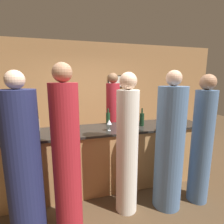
# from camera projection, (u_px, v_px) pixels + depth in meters

# --- Properties ---
(ground_plane) EXTENTS (14.00, 14.00, 0.00)m
(ground_plane) POSITION_uv_depth(u_px,v_px,m) (106.00, 184.00, 3.08)
(ground_plane) COLOR #4C3823
(back_wall) EXTENTS (8.00, 0.08, 2.80)m
(back_wall) POSITION_uv_depth(u_px,v_px,m) (87.00, 94.00, 4.88)
(back_wall) COLOR #A37547
(back_wall) RESTS_ON ground_plane
(bar_counter) EXTENTS (3.48, 0.70, 1.02)m
(bar_counter) POSITION_uv_depth(u_px,v_px,m) (106.00, 157.00, 2.99)
(bar_counter) COLOR #B27F4C
(bar_counter) RESTS_ON ground_plane
(bartender) EXTENTS (0.28, 0.28, 1.94)m
(bartender) POSITION_uv_depth(u_px,v_px,m) (113.00, 122.00, 3.70)
(bartender) COLOR maroon
(bartender) RESTS_ON ground_plane
(guest_0) EXTENTS (0.29, 0.29, 1.89)m
(guest_0) POSITION_uv_depth(u_px,v_px,m) (202.00, 144.00, 2.53)
(guest_0) COLOR #4C6B93
(guest_0) RESTS_ON ground_plane
(guest_1) EXTENTS (0.29, 0.29, 1.91)m
(guest_1) POSITION_uv_depth(u_px,v_px,m) (127.00, 149.00, 2.33)
(guest_1) COLOR silver
(guest_1) RESTS_ON ground_plane
(guest_2) EXTENTS (0.38, 0.38, 1.92)m
(guest_2) POSITION_uv_depth(u_px,v_px,m) (24.00, 165.00, 1.93)
(guest_2) COLOR #1E234C
(guest_2) RESTS_ON ground_plane
(guest_3) EXTENTS (0.32, 0.32, 2.00)m
(guest_3) POSITION_uv_depth(u_px,v_px,m) (67.00, 158.00, 1.99)
(guest_3) COLOR maroon
(guest_3) RESTS_ON ground_plane
(guest_4) EXTENTS (0.39, 0.39, 1.94)m
(guest_4) POSITION_uv_depth(u_px,v_px,m) (169.00, 147.00, 2.42)
(guest_4) COLOR #4C6B93
(guest_4) RESTS_ON ground_plane
(wine_bottle_0) EXTENTS (0.07, 0.07, 0.29)m
(wine_bottle_0) POSITION_uv_depth(u_px,v_px,m) (108.00, 118.00, 3.13)
(wine_bottle_0) COLOR #19381E
(wine_bottle_0) RESTS_ON bar_counter
(wine_bottle_1) EXTENTS (0.08, 0.08, 0.31)m
(wine_bottle_1) POSITION_uv_depth(u_px,v_px,m) (142.00, 119.00, 3.03)
(wine_bottle_1) COLOR black
(wine_bottle_1) RESTS_ON bar_counter
(ice_bucket) EXTENTS (0.18, 0.18, 0.19)m
(ice_bucket) POSITION_uv_depth(u_px,v_px,m) (33.00, 125.00, 2.73)
(ice_bucket) COLOR #9E9993
(ice_bucket) RESTS_ON bar_counter
(wine_glass_0) EXTENTS (0.08, 0.08, 0.18)m
(wine_glass_0) POSITION_uv_depth(u_px,v_px,m) (179.00, 119.00, 2.95)
(wine_glass_0) COLOR silver
(wine_glass_0) RESTS_ON bar_counter
(wine_glass_1) EXTENTS (0.07, 0.07, 0.14)m
(wine_glass_1) POSITION_uv_depth(u_px,v_px,m) (0.00, 133.00, 2.30)
(wine_glass_1) COLOR silver
(wine_glass_1) RESTS_ON bar_counter
(wine_glass_2) EXTENTS (0.08, 0.08, 0.18)m
(wine_glass_2) POSITION_uv_depth(u_px,v_px,m) (109.00, 122.00, 2.74)
(wine_glass_2) COLOR silver
(wine_glass_2) RESTS_ON bar_counter
(wine_glass_3) EXTENTS (0.08, 0.08, 0.17)m
(wine_glass_3) POSITION_uv_depth(u_px,v_px,m) (167.00, 117.00, 3.13)
(wine_glass_3) COLOR silver
(wine_glass_3) RESTS_ON bar_counter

